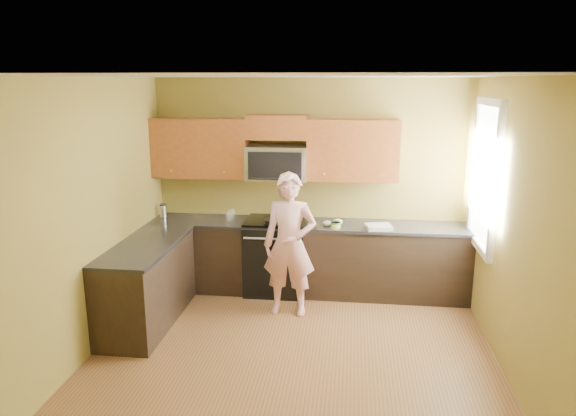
% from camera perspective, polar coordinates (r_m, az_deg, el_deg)
% --- Properties ---
extents(floor, '(4.00, 4.00, 0.00)m').
position_cam_1_polar(floor, '(5.42, 0.44, -15.80)').
color(floor, brown).
rests_on(floor, ground).
extents(ceiling, '(4.00, 4.00, 0.00)m').
position_cam_1_polar(ceiling, '(4.72, 0.50, 14.08)').
color(ceiling, white).
rests_on(ceiling, ground).
extents(wall_back, '(4.00, 0.00, 4.00)m').
position_cam_1_polar(wall_back, '(6.84, 2.38, 2.55)').
color(wall_back, olive).
rests_on(wall_back, ground).
extents(wall_front, '(4.00, 0.00, 4.00)m').
position_cam_1_polar(wall_front, '(3.04, -3.92, -11.99)').
color(wall_front, olive).
rests_on(wall_front, ground).
extents(wall_left, '(0.00, 4.00, 4.00)m').
position_cam_1_polar(wall_left, '(5.49, -20.75, -1.11)').
color(wall_left, olive).
rests_on(wall_left, ground).
extents(wall_right, '(0.00, 4.00, 4.00)m').
position_cam_1_polar(wall_right, '(5.09, 23.49, -2.49)').
color(wall_right, olive).
rests_on(wall_right, ground).
extents(cabinet_back_run, '(4.00, 0.60, 0.88)m').
position_cam_1_polar(cabinet_back_run, '(6.79, 2.10, -5.50)').
color(cabinet_back_run, black).
rests_on(cabinet_back_run, floor).
extents(cabinet_left_run, '(0.60, 1.60, 0.88)m').
position_cam_1_polar(cabinet_left_run, '(6.16, -14.96, -8.02)').
color(cabinet_left_run, black).
rests_on(cabinet_left_run, floor).
extents(countertop_back, '(4.00, 0.62, 0.04)m').
position_cam_1_polar(countertop_back, '(6.64, 2.12, -1.78)').
color(countertop_back, black).
rests_on(countertop_back, cabinet_back_run).
extents(countertop_left, '(0.62, 1.60, 0.04)m').
position_cam_1_polar(countertop_left, '(6.00, -15.14, -3.94)').
color(countertop_left, black).
rests_on(countertop_left, cabinet_left_run).
extents(stove, '(0.76, 0.65, 0.95)m').
position_cam_1_polar(stove, '(6.80, -1.29, -5.16)').
color(stove, black).
rests_on(stove, floor).
extents(microwave, '(0.76, 0.40, 0.42)m').
position_cam_1_polar(microwave, '(6.67, -1.18, 3.14)').
color(microwave, silver).
rests_on(microwave, wall_back).
extents(upper_cab_left, '(1.22, 0.33, 0.75)m').
position_cam_1_polar(upper_cab_left, '(6.91, -9.31, 3.34)').
color(upper_cab_left, brown).
rests_on(upper_cab_left, wall_back).
extents(upper_cab_right, '(1.12, 0.33, 0.75)m').
position_cam_1_polar(upper_cab_right, '(6.64, 6.93, 3.00)').
color(upper_cab_right, brown).
rests_on(upper_cab_right, wall_back).
extents(upper_cab_over_mw, '(0.76, 0.33, 0.30)m').
position_cam_1_polar(upper_cab_over_mw, '(6.62, -1.17, 8.74)').
color(upper_cab_over_mw, brown).
rests_on(upper_cab_over_mw, wall_back).
extents(window, '(0.06, 1.06, 1.66)m').
position_cam_1_polar(window, '(6.15, 20.52, 3.28)').
color(window, white).
rests_on(window, wall_right).
extents(woman, '(0.63, 0.43, 1.66)m').
position_cam_1_polar(woman, '(6.06, 0.18, -3.98)').
color(woman, pink).
rests_on(woman, floor).
extents(frying_pan, '(0.25, 0.42, 0.05)m').
position_cam_1_polar(frying_pan, '(6.50, -1.58, -1.66)').
color(frying_pan, black).
rests_on(frying_pan, stove).
extents(butter_tub, '(0.13, 0.13, 0.09)m').
position_cam_1_polar(butter_tub, '(6.44, 5.16, -2.12)').
color(butter_tub, '#FFEC43').
rests_on(butter_tub, countertop_back).
extents(toast_slice, '(0.12, 0.12, 0.01)m').
position_cam_1_polar(toast_slice, '(6.51, 2.61, -1.85)').
color(toast_slice, '#B27F47').
rests_on(toast_slice, countertop_back).
extents(napkin_a, '(0.11, 0.12, 0.06)m').
position_cam_1_polar(napkin_a, '(6.52, 4.22, -1.65)').
color(napkin_a, silver).
rests_on(napkin_a, countertop_back).
extents(napkin_b, '(0.15, 0.16, 0.07)m').
position_cam_1_polar(napkin_b, '(6.59, 5.41, -1.47)').
color(napkin_b, silver).
rests_on(napkin_b, countertop_back).
extents(dish_towel, '(0.34, 0.30, 0.05)m').
position_cam_1_polar(dish_towel, '(6.45, 9.75, -2.03)').
color(dish_towel, white).
rests_on(dish_towel, countertop_back).
extents(travel_mug, '(0.09, 0.09, 0.18)m').
position_cam_1_polar(travel_mug, '(7.10, -13.29, -0.96)').
color(travel_mug, silver).
rests_on(travel_mug, countertop_back).
extents(glass_b, '(0.07, 0.07, 0.12)m').
position_cam_1_polar(glass_b, '(6.86, -6.07, -0.65)').
color(glass_b, silver).
rests_on(glass_b, countertop_back).
extents(glass_c, '(0.08, 0.08, 0.12)m').
position_cam_1_polar(glass_c, '(6.77, -6.39, -0.85)').
color(glass_c, silver).
rests_on(glass_c, countertop_back).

